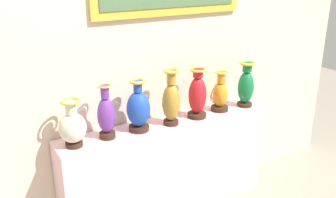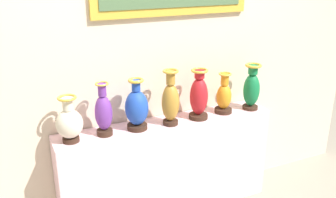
% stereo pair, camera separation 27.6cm
% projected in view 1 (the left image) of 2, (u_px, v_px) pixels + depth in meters
% --- Properties ---
extents(display_shelf, '(1.75, 0.29, 0.80)m').
position_uv_depth(display_shelf, '(168.00, 167.00, 3.01)').
color(display_shelf, beige).
rests_on(display_shelf, ground_plane).
extents(back_wall, '(3.96, 0.14, 2.99)m').
position_uv_depth(back_wall, '(154.00, 27.00, 2.79)').
color(back_wall, beige).
rests_on(back_wall, ground_plane).
extents(vase_ivory, '(0.18, 0.18, 0.33)m').
position_uv_depth(vase_ivory, '(73.00, 127.00, 2.45)').
color(vase_ivory, '#382319').
rests_on(vase_ivory, display_shelf).
extents(vase_violet, '(0.12, 0.12, 0.39)m').
position_uv_depth(vase_violet, '(106.00, 116.00, 2.56)').
color(vase_violet, '#382319').
rests_on(vase_violet, display_shelf).
extents(vase_sapphire, '(0.17, 0.17, 0.39)m').
position_uv_depth(vase_sapphire, '(138.00, 109.00, 2.68)').
color(vase_sapphire, '#382319').
rests_on(vase_sapphire, display_shelf).
extents(vase_ochre, '(0.13, 0.13, 0.43)m').
position_uv_depth(vase_ochre, '(171.00, 101.00, 2.77)').
color(vase_ochre, '#382319').
rests_on(vase_ochre, display_shelf).
extents(vase_crimson, '(0.15, 0.15, 0.40)m').
position_uv_depth(vase_crimson, '(197.00, 95.00, 2.90)').
color(vase_crimson, '#382319').
rests_on(vase_crimson, display_shelf).
extents(vase_amber, '(0.14, 0.14, 0.34)m').
position_uv_depth(vase_amber, '(220.00, 95.00, 3.06)').
color(vase_amber, '#382319').
rests_on(vase_amber, display_shelf).
extents(vase_emerald, '(0.14, 0.14, 0.39)m').
position_uv_depth(vase_emerald, '(246.00, 86.00, 3.14)').
color(vase_emerald, '#382319').
rests_on(vase_emerald, display_shelf).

